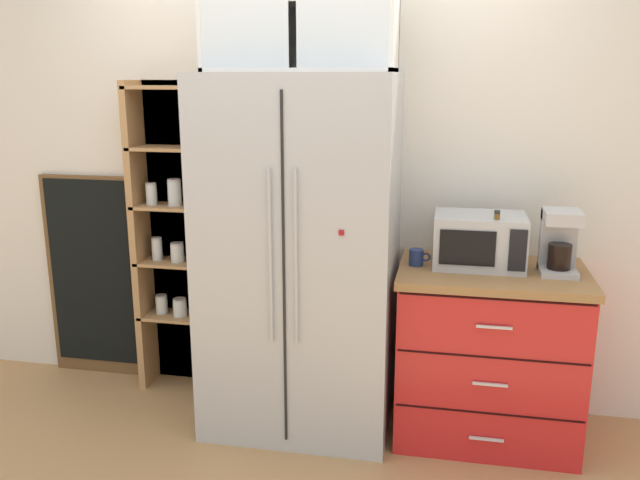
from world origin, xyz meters
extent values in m
plane|color=tan|center=(0.00, 0.00, 0.00)|extent=(10.85, 10.85, 0.00)
cube|color=silver|center=(0.00, 0.40, 1.27)|extent=(5.13, 0.10, 2.55)
cube|color=#B7BABF|center=(0.00, 0.01, 0.91)|extent=(0.95, 0.69, 1.83)
cube|color=black|center=(0.00, -0.34, 0.91)|extent=(0.01, 0.01, 1.68)
cylinder|color=#B7BABF|center=(-0.06, -0.35, 1.00)|extent=(0.02, 0.02, 0.82)
cylinder|color=#B7BABF|center=(0.06, -0.35, 1.00)|extent=(0.02, 0.02, 0.82)
cube|color=#A8161C|center=(0.27, -0.34, 1.13)|extent=(0.02, 0.01, 0.02)
cube|color=brown|center=(-0.77, 0.37, 0.89)|extent=(0.55, 0.04, 1.79)
cube|color=tan|center=(-1.01, 0.25, 0.89)|extent=(0.04, 0.20, 1.79)
cube|color=tan|center=(-0.54, 0.25, 0.89)|extent=(0.04, 0.20, 1.79)
cube|color=tan|center=(-0.77, 0.25, 0.44)|extent=(0.49, 0.20, 0.02)
cylinder|color=silver|center=(-0.90, 0.26, 0.50)|extent=(0.07, 0.07, 0.10)
cylinder|color=brown|center=(-0.90, 0.26, 0.48)|extent=(0.06, 0.06, 0.07)
cylinder|color=#B2B2B7|center=(-0.90, 0.26, 0.55)|extent=(0.07, 0.07, 0.01)
cylinder|color=silver|center=(-0.78, 0.23, 0.49)|extent=(0.08, 0.08, 0.09)
cylinder|color=#2D2D2D|center=(-0.78, 0.23, 0.48)|extent=(0.07, 0.07, 0.06)
cylinder|color=#B2B2B7|center=(-0.78, 0.23, 0.55)|extent=(0.08, 0.08, 0.01)
cylinder|color=silver|center=(-0.64, 0.24, 0.51)|extent=(0.07, 0.07, 0.13)
cylinder|color=white|center=(-0.64, 0.24, 0.49)|extent=(0.06, 0.06, 0.09)
cylinder|color=#B2B2B7|center=(-0.64, 0.24, 0.59)|extent=(0.06, 0.06, 0.01)
cube|color=tan|center=(-0.77, 0.25, 0.77)|extent=(0.49, 0.20, 0.02)
cylinder|color=silver|center=(-0.91, 0.25, 0.84)|extent=(0.06, 0.06, 0.12)
cylinder|color=beige|center=(-0.91, 0.25, 0.82)|extent=(0.05, 0.05, 0.08)
cylinder|color=#B2B2B7|center=(-0.91, 0.25, 0.90)|extent=(0.06, 0.06, 0.01)
cylinder|color=silver|center=(-0.78, 0.24, 0.82)|extent=(0.08, 0.08, 0.10)
cylinder|color=#CCB78C|center=(-0.78, 0.24, 0.81)|extent=(0.07, 0.07, 0.07)
cylinder|color=#B2B2B7|center=(-0.78, 0.24, 0.88)|extent=(0.07, 0.07, 0.01)
cylinder|color=silver|center=(-0.63, 0.25, 0.83)|extent=(0.07, 0.07, 0.11)
cylinder|color=white|center=(-0.63, 0.25, 0.81)|extent=(0.06, 0.06, 0.07)
cylinder|color=#B2B2B7|center=(-0.63, 0.25, 0.89)|extent=(0.07, 0.07, 0.01)
cube|color=tan|center=(-0.77, 0.25, 1.09)|extent=(0.49, 0.20, 0.02)
cylinder|color=silver|center=(-0.91, 0.24, 1.16)|extent=(0.06, 0.06, 0.11)
cylinder|color=#382316|center=(-0.91, 0.24, 1.14)|extent=(0.05, 0.05, 0.08)
cylinder|color=#B2B2B7|center=(-0.91, 0.24, 1.22)|extent=(0.06, 0.06, 0.01)
cylinder|color=silver|center=(-0.78, 0.24, 1.17)|extent=(0.08, 0.08, 0.14)
cylinder|color=#B77A38|center=(-0.78, 0.24, 1.15)|extent=(0.07, 0.07, 0.09)
cylinder|color=#B2B2B7|center=(-0.78, 0.24, 1.25)|extent=(0.07, 0.07, 0.01)
cylinder|color=silver|center=(-0.63, 0.26, 1.16)|extent=(0.07, 0.07, 0.11)
cylinder|color=#E0C67F|center=(-0.63, 0.26, 1.14)|extent=(0.06, 0.06, 0.08)
cylinder|color=#B2B2B7|center=(-0.63, 0.26, 1.22)|extent=(0.07, 0.07, 0.01)
cube|color=tan|center=(-0.77, 0.25, 1.42)|extent=(0.49, 0.20, 0.02)
cube|color=tan|center=(-0.77, 0.25, 1.75)|extent=(0.49, 0.20, 0.02)
cube|color=red|center=(0.96, 0.05, 0.42)|extent=(0.88, 0.60, 0.85)
cube|color=#9E7042|center=(0.96, 0.05, 0.87)|extent=(0.91, 0.63, 0.04)
cube|color=black|center=(0.96, -0.26, 0.27)|extent=(0.86, 0.00, 0.01)
cube|color=silver|center=(0.96, -0.27, 0.14)|extent=(0.16, 0.01, 0.01)
cube|color=black|center=(0.96, -0.26, 0.55)|extent=(0.86, 0.00, 0.01)
cube|color=silver|center=(0.96, -0.27, 0.42)|extent=(0.16, 0.01, 0.01)
cube|color=black|center=(0.96, -0.26, 0.84)|extent=(0.86, 0.00, 0.01)
cube|color=silver|center=(0.96, -0.27, 0.71)|extent=(0.16, 0.01, 0.01)
cube|color=#B7BABF|center=(0.89, 0.10, 1.02)|extent=(0.44, 0.32, 0.26)
cube|color=black|center=(0.83, -0.07, 1.02)|extent=(0.26, 0.01, 0.17)
cube|color=black|center=(1.06, -0.07, 1.02)|extent=(0.08, 0.01, 0.20)
cube|color=#B7B7BC|center=(1.26, 0.03, 0.90)|extent=(0.17, 0.20, 0.03)
cube|color=#B7B7BC|center=(1.26, 0.10, 1.04)|extent=(0.17, 0.06, 0.30)
cube|color=#B7B7BC|center=(1.26, 0.03, 1.17)|extent=(0.17, 0.20, 0.06)
cylinder|color=black|center=(1.26, 0.02, 0.98)|extent=(0.11, 0.11, 0.12)
cylinder|color=navy|center=(0.58, 0.04, 0.93)|extent=(0.07, 0.07, 0.08)
torus|color=navy|center=(0.63, 0.04, 0.93)|extent=(0.05, 0.01, 0.05)
cylinder|color=#2D2D33|center=(0.96, 0.06, 0.93)|extent=(0.07, 0.07, 0.08)
torus|color=#2D2D33|center=(1.01, 0.06, 0.93)|extent=(0.05, 0.01, 0.05)
cylinder|color=#285B33|center=(0.96, 0.02, 1.00)|extent=(0.07, 0.07, 0.22)
cone|color=#285B33|center=(0.96, 0.02, 1.11)|extent=(0.07, 0.07, 0.04)
cylinder|color=#285B33|center=(0.96, 0.02, 1.14)|extent=(0.03, 0.03, 0.07)
cylinder|color=black|center=(0.96, 0.02, 1.18)|extent=(0.03, 0.03, 0.01)
cylinder|color=brown|center=(0.96, 0.00, 1.00)|extent=(0.06, 0.06, 0.22)
cone|color=brown|center=(0.96, 0.00, 1.11)|extent=(0.06, 0.06, 0.04)
cylinder|color=brown|center=(0.96, 0.00, 1.14)|extent=(0.03, 0.03, 0.07)
cylinder|color=black|center=(0.96, 0.00, 1.18)|extent=(0.03, 0.03, 0.01)
cube|color=silver|center=(0.00, 0.18, 2.14)|extent=(0.91, 0.02, 0.63)
cube|color=silver|center=(0.00, 0.03, 1.84)|extent=(0.91, 0.32, 0.02)
cube|color=silver|center=(-0.45, 0.03, 2.14)|extent=(0.02, 0.32, 0.63)
cube|color=silver|center=(0.45, 0.03, 2.14)|extent=(0.02, 0.32, 0.63)
cube|color=silver|center=(0.00, 0.03, 2.14)|extent=(0.88, 0.30, 0.02)
cube|color=silver|center=(-0.23, -0.13, 2.14)|extent=(0.42, 0.01, 0.59)
cylinder|color=silver|center=(-0.32, 0.03, 1.85)|extent=(0.05, 0.05, 0.00)
cylinder|color=silver|center=(-0.32, 0.03, 1.88)|extent=(0.01, 0.01, 0.07)
cone|color=silver|center=(-0.32, 0.03, 1.94)|extent=(0.06, 0.06, 0.05)
cylinder|color=silver|center=(0.32, 0.03, 1.85)|extent=(0.05, 0.05, 0.00)
cylinder|color=silver|center=(0.32, 0.03, 1.88)|extent=(0.01, 0.01, 0.07)
cone|color=silver|center=(0.32, 0.03, 1.94)|extent=(0.06, 0.06, 0.05)
cube|color=brown|center=(-1.37, 0.33, 0.62)|extent=(0.60, 0.04, 1.24)
cube|color=black|center=(-1.37, 0.31, 0.65)|extent=(0.54, 0.01, 1.14)
camera|label=1|loc=(0.73, -3.14, 1.81)|focal=36.85mm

